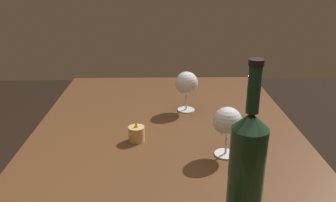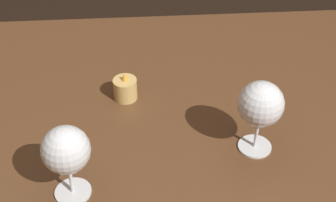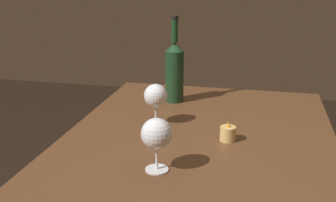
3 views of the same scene
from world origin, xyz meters
TOP-DOWN VIEW (x-y plane):
  - dining_table at (0.00, 0.00)m, footprint 1.30×0.90m
  - wine_glass_left at (0.21, -0.08)m, footprint 0.09×0.09m
  - wine_glass_right at (-0.14, -0.17)m, footprint 0.08×0.08m
  - votive_candle at (-0.04, 0.10)m, footprint 0.05×0.05m

SIDE VIEW (x-z plane):
  - dining_table at x=0.00m, z-range 0.28..1.02m
  - votive_candle at x=-0.04m, z-range 0.73..0.80m
  - wine_glass_right at x=-0.14m, z-range 0.77..0.92m
  - wine_glass_left at x=0.21m, z-range 0.77..0.92m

